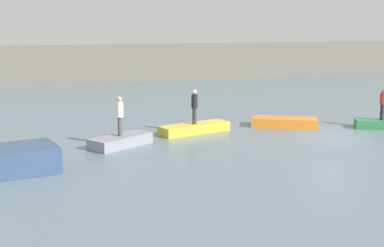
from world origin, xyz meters
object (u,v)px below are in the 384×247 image
object	(u,v)px
rowboat_grey	(121,141)
rowboat_orange	(284,122)
rowboat_green	(381,124)
person_dark_shirt	(194,105)
person_red_shirt	(383,103)
person_white_shirt	(120,114)
rowboat_yellow	(194,128)

from	to	relation	value
rowboat_grey	rowboat_orange	world-z (taller)	rowboat_grey
rowboat_grey	rowboat_orange	distance (m)	9.53
rowboat_green	person_dark_shirt	bearing A→B (deg)	-164.48
person_dark_shirt	rowboat_green	bearing A→B (deg)	-13.53
rowboat_orange	person_red_shirt	world-z (taller)	person_red_shirt
rowboat_grey	person_white_shirt	bearing A→B (deg)	0.00
rowboat_grey	person_red_shirt	xyz separation A→B (m)	(14.06, -0.63, 1.13)
rowboat_grey	rowboat_yellow	size ratio (longest dim) A/B	0.78
rowboat_orange	person_dark_shirt	distance (m)	5.29
rowboat_yellow	rowboat_green	distance (m)	10.09
rowboat_orange	rowboat_green	world-z (taller)	rowboat_orange
rowboat_green	person_white_shirt	size ratio (longest dim) A/B	1.50
rowboat_orange	person_dark_shirt	bearing A→B (deg)	-151.58
person_dark_shirt	person_white_shirt	xyz separation A→B (m)	(-4.25, -1.73, 0.05)
rowboat_yellow	rowboat_green	world-z (taller)	rowboat_yellow
rowboat_green	person_dark_shirt	distance (m)	10.16
rowboat_yellow	person_white_shirt	bearing A→B (deg)	-172.38
rowboat_yellow	person_white_shirt	distance (m)	4.76
person_dark_shirt	person_white_shirt	bearing A→B (deg)	-157.89
rowboat_grey	rowboat_yellow	xyz separation A→B (m)	(4.25, 1.73, -0.01)
person_dark_shirt	person_white_shirt	distance (m)	4.59
rowboat_orange	person_white_shirt	xyz separation A→B (m)	(-9.40, -1.56, 1.26)
person_red_shirt	rowboat_orange	bearing A→B (deg)	154.80
rowboat_grey	person_dark_shirt	distance (m)	4.74
rowboat_yellow	person_red_shirt	xyz separation A→B (m)	(9.81, -2.36, 1.14)
person_white_shirt	person_red_shirt	xyz separation A→B (m)	(14.06, -0.63, -0.12)
rowboat_green	person_red_shirt	xyz separation A→B (m)	(-0.00, 0.00, 1.15)
rowboat_green	person_dark_shirt	world-z (taller)	person_dark_shirt
rowboat_grey	person_dark_shirt	size ratio (longest dim) A/B	1.70
rowboat_yellow	person_dark_shirt	xyz separation A→B (m)	(0.00, 0.00, 1.22)
rowboat_orange	person_white_shirt	size ratio (longest dim) A/B	1.95
rowboat_orange	person_red_shirt	xyz separation A→B (m)	(4.66, -2.19, 1.13)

